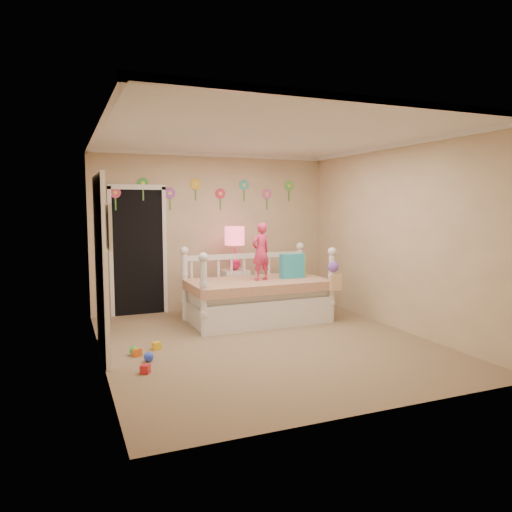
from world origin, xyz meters
name	(u,v)px	position (x,y,z in m)	size (l,w,h in m)	color
floor	(266,343)	(0.00, 0.00, 0.00)	(4.00, 4.50, 0.01)	#7F684C
ceiling	(267,135)	(0.00, 0.00, 2.60)	(4.00, 4.50, 0.01)	white
back_wall	(214,232)	(0.00, 2.25, 1.30)	(4.00, 0.01, 2.60)	tan
left_wall	(99,246)	(-2.00, 0.00, 1.30)	(0.01, 4.50, 2.60)	tan
right_wall	(397,237)	(2.00, 0.00, 1.30)	(0.01, 4.50, 2.60)	tan
crown_molding	(267,137)	(0.00, 0.00, 2.57)	(4.00, 4.50, 0.06)	white
daybed	(257,284)	(0.33, 1.10, 0.57)	(2.10, 1.13, 1.14)	white
pillow_turquoise	(292,266)	(0.89, 1.07, 0.82)	(0.37, 0.13, 0.37)	teal
pillow_lime	(294,265)	(1.04, 1.32, 0.80)	(0.35, 0.13, 0.33)	#9AD340
child	(261,252)	(0.36, 1.05, 1.06)	(0.31, 0.21, 0.86)	#E63462
nightstand	(235,291)	(0.22, 1.82, 0.35)	(0.42, 0.32, 0.70)	white
table_lamp	(235,241)	(0.22, 1.82, 1.17)	(0.32, 0.32, 0.71)	#F32066
closet_doorway	(138,250)	(-1.25, 2.23, 1.03)	(0.90, 0.04, 2.07)	black
flower_decals	(208,193)	(-0.09, 2.24, 1.94)	(3.40, 0.02, 0.50)	#B2668C
mirror_closet	(101,266)	(-1.96, 0.30, 1.05)	(0.07, 1.30, 2.10)	white
wall_picture	(109,227)	(-1.97, -0.90, 1.55)	(0.05, 0.34, 0.42)	white
hanging_bag	(334,277)	(1.33, 0.57, 0.69)	(0.20, 0.16, 0.36)	beige
toy_scatter	(161,353)	(-1.37, -0.11, 0.06)	(0.80, 1.30, 0.11)	#996666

